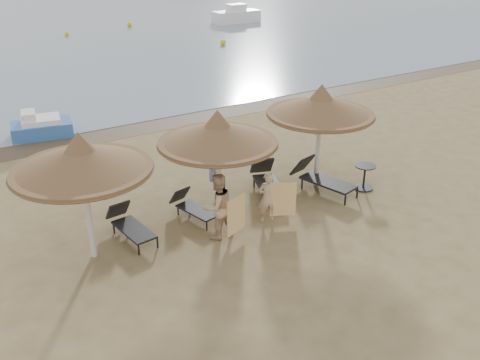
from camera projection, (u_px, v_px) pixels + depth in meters
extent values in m
plane|color=#8D7950|center=(244.00, 238.00, 13.90)|extent=(160.00, 160.00, 0.00)
cube|color=brown|center=(118.00, 132.00, 21.13)|extent=(200.00, 1.60, 0.01)
cube|color=white|center=(236.00, 17.00, 45.32)|extent=(4.00, 1.60, 1.00)
cube|color=white|center=(236.00, 8.00, 45.00)|extent=(1.50, 1.00, 0.60)
cylinder|color=silver|center=(89.00, 214.00, 12.64)|extent=(0.14, 0.14, 2.36)
cone|color=brown|center=(81.00, 158.00, 12.03)|extent=(3.27, 3.27, 0.62)
cone|color=brown|center=(79.00, 143.00, 11.87)|extent=(0.79, 0.79, 0.51)
cylinder|color=brown|center=(83.00, 170.00, 12.15)|extent=(3.20, 3.20, 0.11)
cylinder|color=silver|center=(219.00, 181.00, 14.33)|extent=(0.13, 0.13, 2.30)
cone|color=brown|center=(218.00, 132.00, 13.74)|extent=(3.18, 3.18, 0.60)
cone|color=brown|center=(217.00, 119.00, 13.58)|extent=(0.77, 0.77, 0.49)
cylinder|color=brown|center=(218.00, 143.00, 13.86)|extent=(3.12, 3.12, 0.11)
cylinder|color=silver|center=(318.00, 149.00, 16.34)|extent=(0.13, 0.13, 2.35)
cone|color=brown|center=(321.00, 105.00, 15.74)|extent=(3.24, 3.24, 0.61)
cone|color=brown|center=(322.00, 92.00, 15.58)|extent=(0.78, 0.78, 0.50)
cylinder|color=brown|center=(320.00, 114.00, 15.86)|extent=(3.18, 3.18, 0.11)
cylinder|color=black|center=(139.00, 250.00, 13.13)|extent=(0.05, 0.05, 0.27)
cylinder|color=black|center=(158.00, 243.00, 13.43)|extent=(0.05, 0.05, 0.27)
cylinder|color=black|center=(114.00, 229.00, 14.06)|extent=(0.05, 0.05, 0.27)
cylinder|color=black|center=(132.00, 222.00, 14.37)|extent=(0.05, 0.05, 0.27)
cube|color=black|center=(134.00, 230.00, 13.71)|extent=(0.76, 1.49, 0.06)
cube|color=black|center=(118.00, 210.00, 14.20)|extent=(0.63, 0.47, 0.54)
cylinder|color=black|center=(207.00, 226.00, 14.21)|extent=(0.04, 0.04, 0.24)
cylinder|color=black|center=(220.00, 220.00, 14.51)|extent=(0.04, 0.04, 0.24)
cylinder|color=black|center=(178.00, 211.00, 14.97)|extent=(0.04, 0.04, 0.24)
cylinder|color=black|center=(191.00, 205.00, 15.28)|extent=(0.04, 0.04, 0.24)
cube|color=black|center=(197.00, 210.00, 14.71)|extent=(0.82, 1.37, 0.05)
cube|color=black|center=(180.00, 195.00, 15.10)|extent=(0.60, 0.48, 0.49)
cylinder|color=black|center=(266.00, 205.00, 15.22)|extent=(0.05, 0.05, 0.30)
cylinder|color=black|center=(287.00, 203.00, 15.34)|extent=(0.05, 0.05, 0.30)
cylinder|color=black|center=(254.00, 183.00, 16.57)|extent=(0.05, 0.05, 0.30)
cylinder|color=black|center=(273.00, 181.00, 16.69)|extent=(0.05, 0.05, 0.30)
cube|color=black|center=(269.00, 186.00, 15.92)|extent=(1.19, 1.76, 0.07)
cube|color=black|center=(262.00, 166.00, 16.66)|extent=(0.79, 0.66, 0.62)
cylinder|color=black|center=(345.00, 200.00, 15.49)|extent=(0.06, 0.06, 0.32)
cylinder|color=black|center=(357.00, 193.00, 15.90)|extent=(0.06, 0.06, 0.32)
cylinder|color=black|center=(302.00, 184.00, 16.48)|extent=(0.06, 0.06, 0.32)
cylinder|color=black|center=(314.00, 178.00, 16.89)|extent=(0.06, 0.06, 0.32)
cube|color=black|center=(328.00, 182.00, 16.14)|extent=(1.10, 1.82, 0.07)
cube|color=black|center=(302.00, 165.00, 16.65)|extent=(0.80, 0.64, 0.64)
cylinder|color=black|center=(363.00, 188.00, 16.55)|extent=(0.60, 0.60, 0.04)
cylinder|color=black|center=(364.00, 177.00, 16.40)|extent=(0.06, 0.06, 0.73)
cylinder|color=black|center=(365.00, 166.00, 16.24)|extent=(0.64, 0.64, 0.03)
imported|color=tan|center=(217.00, 201.00, 13.53)|extent=(1.00, 0.71, 2.07)
imported|color=tan|center=(267.00, 194.00, 14.35)|extent=(0.89, 0.71, 1.68)
cube|color=orange|center=(236.00, 215.00, 13.57)|extent=(0.69, 0.27, 1.02)
cube|color=orange|center=(283.00, 199.00, 14.39)|extent=(0.65, 0.32, 1.00)
cube|color=silver|center=(215.00, 174.00, 14.41)|extent=(0.33, 0.19, 0.39)
cube|color=black|center=(222.00, 188.00, 14.26)|extent=(0.23, 0.14, 0.30)
cube|color=#346ABA|center=(42.00, 129.00, 20.61)|extent=(2.41, 1.68, 0.55)
cube|color=white|center=(41.00, 121.00, 20.46)|extent=(1.59, 1.34, 0.25)
cube|color=white|center=(29.00, 116.00, 20.23)|extent=(0.66, 0.98, 0.35)
sphere|color=yellow|center=(67.00, 34.00, 39.91)|extent=(0.32, 0.32, 0.32)
sphere|color=yellow|center=(223.00, 42.00, 36.73)|extent=(0.40, 0.40, 0.40)
sphere|color=yellow|center=(130.00, 24.00, 43.67)|extent=(0.40, 0.40, 0.40)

